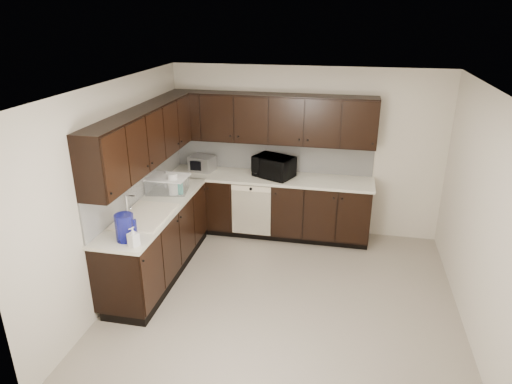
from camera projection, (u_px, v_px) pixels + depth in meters
floor at (284, 300)px, 5.43m from camera, size 4.00×4.00×0.00m
ceiling at (289, 88)px, 4.50m from camera, size 4.00×4.00×0.00m
wall_back at (305, 152)px, 6.79m from camera, size 4.00×0.02×2.50m
wall_left at (117, 190)px, 5.34m from camera, size 0.02×4.00×2.50m
wall_right at (483, 220)px, 4.59m from camera, size 0.02×4.00×2.50m
wall_front at (245, 316)px, 3.15m from camera, size 4.00×0.02×2.50m
lower_cabinets at (226, 222)px, 6.48m from camera, size 3.00×2.80×0.90m
countertop at (225, 189)px, 6.29m from camera, size 3.03×2.83×0.04m
backsplash at (214, 166)px, 6.42m from camera, size 3.00×2.80×0.48m
upper_cabinets at (218, 127)px, 6.08m from camera, size 3.00×2.80×0.70m
dishwasher at (251, 207)px, 6.64m from camera, size 0.58×0.04×0.78m
sink at (145, 222)px, 5.41m from camera, size 0.54×0.82×0.42m
microwave at (274, 167)px, 6.65m from camera, size 0.66×0.57×0.31m
soap_bottle_a at (133, 237)px, 4.69m from camera, size 0.13×0.13×0.21m
soap_bottle_b at (167, 179)px, 6.26m from camera, size 0.09×0.10×0.24m
toaster_oven at (202, 163)px, 6.93m from camera, size 0.41×0.35×0.22m
storage_bin at (167, 184)px, 6.12m from camera, size 0.58×0.47×0.20m
blue_pitcher at (125, 228)px, 4.79m from camera, size 0.25×0.25×0.30m
teal_tumbler at (180, 188)px, 6.04m from camera, size 0.10×0.10×0.18m
paper_towel_roll at (173, 184)px, 6.02m from camera, size 0.14×0.14×0.29m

